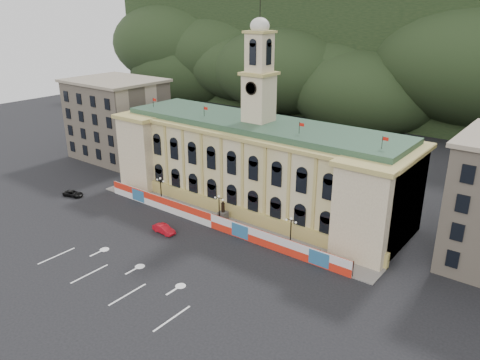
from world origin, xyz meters
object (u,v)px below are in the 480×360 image
Objects in this scene: lamp_center at (219,207)px; red_sedan at (164,229)px; statue at (223,215)px; black_suv at (73,194)px.

red_sedan is at bearing -120.64° from lamp_center.
statue is 2.14m from lamp_center.
lamp_center reaches higher than red_sedan.
statue is at bearing -89.20° from black_suv.
lamp_center is 31.16m from black_suv.
lamp_center is 1.17× the size of black_suv.
lamp_center is at bearing -90.97° from black_suv.
statue is 0.87× the size of red_sedan.
red_sedan is at bearing -106.26° from black_suv.
red_sedan is 25.16m from black_suv.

